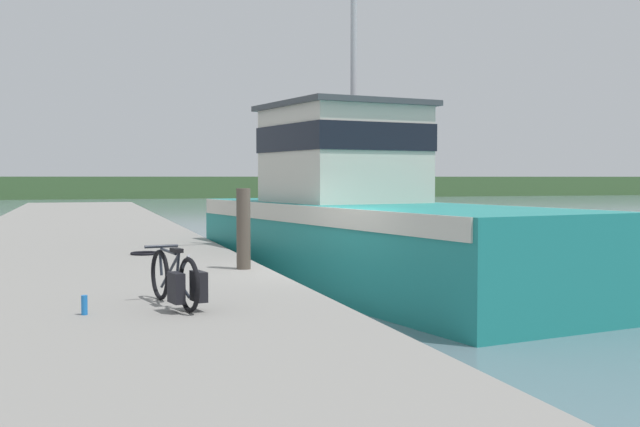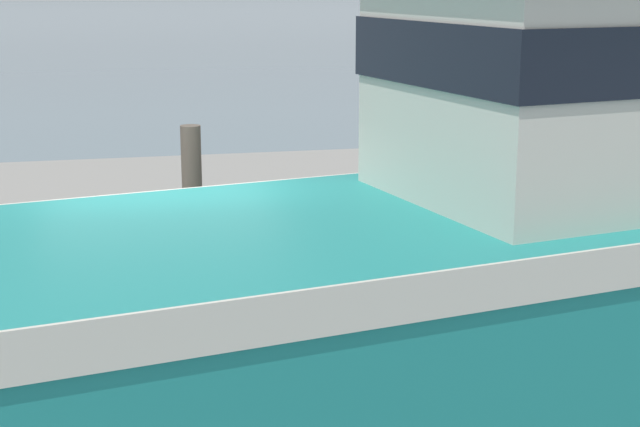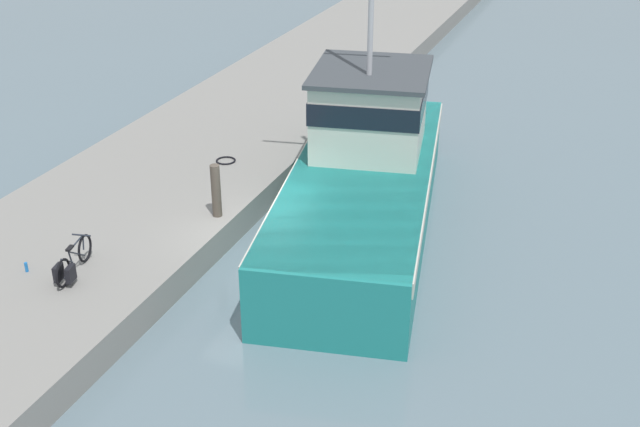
# 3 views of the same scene
# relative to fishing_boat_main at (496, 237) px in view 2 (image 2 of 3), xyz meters

# --- Properties ---
(ground_plane) EXTENTS (320.00, 320.00, 0.00)m
(ground_plane) POSITION_rel_fishing_boat_main_xyz_m (-1.67, -3.10, -1.45)
(ground_plane) COLOR slate
(dock_pier) EXTENTS (6.31, 80.00, 0.77)m
(dock_pier) POSITION_rel_fishing_boat_main_xyz_m (-5.80, -3.10, -1.06)
(dock_pier) COLOR gray
(dock_pier) RESTS_ON ground_plane
(fishing_boat_main) EXTENTS (5.59, 13.30, 10.28)m
(fishing_boat_main) POSITION_rel_fishing_boat_main_xyz_m (0.00, 0.00, 0.00)
(fishing_boat_main) COLOR teal
(fishing_boat_main) RESTS_ON ground_plane
(mooring_post) EXTENTS (0.24, 0.24, 1.41)m
(mooring_post) POSITION_rel_fishing_boat_main_xyz_m (-3.08, -2.63, 0.03)
(mooring_post) COLOR #51473D
(mooring_post) RESTS_ON dock_pier
(hose_coil) EXTENTS (0.59, 0.59, 0.05)m
(hose_coil) POSITION_rel_fishing_boat_main_xyz_m (-4.53, 0.57, -0.65)
(hose_coil) COLOR black
(hose_coil) RESTS_ON dock_pier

